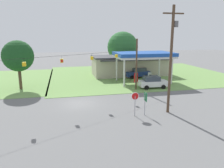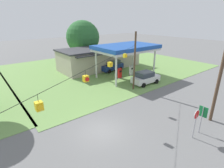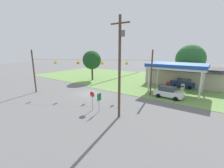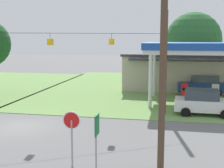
{
  "view_description": "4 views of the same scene",
  "coord_description": "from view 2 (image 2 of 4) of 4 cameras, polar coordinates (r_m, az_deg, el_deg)",
  "views": [
    {
      "loc": [
        -1.71,
        -25.28,
        8.15
      ],
      "look_at": [
        4.63,
        2.54,
        1.64
      ],
      "focal_mm": 35.0,
      "sensor_mm": 36.0,
      "label": 1
    },
    {
      "loc": [
        -7.1,
        -10.38,
        8.93
      ],
      "look_at": [
        3.09,
        2.39,
        2.86
      ],
      "focal_mm": 28.0,
      "sensor_mm": 36.0,
      "label": 2
    },
    {
      "loc": [
        17.56,
        -18.53,
        7.53
      ],
      "look_at": [
        4.15,
        0.53,
        2.19
      ],
      "focal_mm": 24.0,
      "sensor_mm": 36.0,
      "label": 3
    },
    {
      "loc": [
        9.45,
        -17.72,
        5.62
      ],
      "look_at": [
        5.62,
        1.65,
        2.67
      ],
      "focal_mm": 50.0,
      "sensor_mm": 36.0,
      "label": 4
    }
  ],
  "objects": [
    {
      "name": "grass_verge_station_corner",
      "position": [
        35.6,
        -1.34,
        5.91
      ],
      "size": [
        36.0,
        28.0,
        0.04
      ],
      "primitive_type": "cube",
      "color": "#6B934C",
      "rests_on": "ground"
    },
    {
      "name": "car_at_pumps_front",
      "position": [
        25.82,
        10.86,
        2.05
      ],
      "size": [
        4.4,
        2.28,
        1.88
      ],
      "rotation": [
        0.0,
        0.0,
        -0.05
      ],
      "color": "white",
      "rests_on": "ground"
    },
    {
      "name": "signal_span_gantry",
      "position": [
        13.44,
        -3.93,
        -0.5
      ],
      "size": [
        18.0,
        10.24,
        7.55
      ],
      "color": "#4C3828",
      "rests_on": "ground"
    },
    {
      "name": "ground_plane",
      "position": [
        15.42,
        -3.57,
        -15.03
      ],
      "size": [
        160.0,
        160.0,
        0.0
      ],
      "primitive_type": "plane",
      "color": "slate"
    },
    {
      "name": "gas_station_canopy",
      "position": [
        27.84,
        4.68,
        11.55
      ],
      "size": [
        9.58,
        6.29,
        5.19
      ],
      "color": "silver",
      "rests_on": "ground"
    },
    {
      "name": "fuel_pump_far",
      "position": [
        29.54,
        6.28,
        4.32
      ],
      "size": [
        0.71,
        0.56,
        1.69
      ],
      "color": "gray",
      "rests_on": "ground"
    },
    {
      "name": "stop_sign_roadside",
      "position": [
        15.1,
        25.74,
        -9.94
      ],
      "size": [
        0.8,
        0.08,
        2.5
      ],
      "rotation": [
        0.0,
        0.0,
        3.14
      ],
      "color": "#99999E",
      "rests_on": "ground"
    },
    {
      "name": "route_sign",
      "position": [
        16.07,
        27.44,
        -8.81
      ],
      "size": [
        0.1,
        0.7,
        2.4
      ],
      "color": "gray",
      "rests_on": "ground"
    },
    {
      "name": "car_at_pumps_rear",
      "position": [
        32.09,
        -0.06,
        6.07
      ],
      "size": [
        4.74,
        2.43,
        1.92
      ],
      "rotation": [
        0.0,
        0.0,
        3.24
      ],
      "color": "navy",
      "rests_on": "ground"
    },
    {
      "name": "gas_station_store",
      "position": [
        34.05,
        -3.96,
        8.57
      ],
      "size": [
        15.44,
        7.2,
        3.92
      ],
      "color": "#B2A893",
      "rests_on": "ground"
    },
    {
      "name": "tree_behind_station",
      "position": [
        38.8,
        -9.48,
        14.77
      ],
      "size": [
        6.99,
        6.99,
        8.8
      ],
      "color": "#4C3828",
      "rests_on": "ground"
    },
    {
      "name": "fuel_pump_near",
      "position": [
        27.87,
        2.53,
        3.43
      ],
      "size": [
        0.71,
        0.56,
        1.69
      ],
      "color": "gray",
      "rests_on": "ground"
    }
  ]
}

